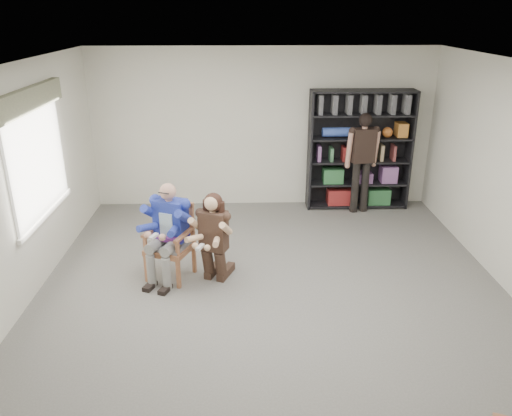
{
  "coord_description": "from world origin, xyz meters",
  "views": [
    {
      "loc": [
        -0.37,
        -5.18,
        3.36
      ],
      "look_at": [
        -0.2,
        0.6,
        1.05
      ],
      "focal_mm": 35.0,
      "sensor_mm": 36.0,
      "label": 1
    }
  ],
  "objects_px": {
    "kneeling_woman": "(213,239)",
    "standing_man": "(362,164)",
    "armchair": "(169,242)",
    "seated_man": "(169,232)",
    "bookshelf": "(359,150)"
  },
  "relations": [
    {
      "from": "kneeling_woman",
      "to": "standing_man",
      "type": "relative_size",
      "value": 0.69
    },
    {
      "from": "armchair",
      "to": "seated_man",
      "type": "height_order",
      "value": "seated_man"
    },
    {
      "from": "seated_man",
      "to": "bookshelf",
      "type": "height_order",
      "value": "bookshelf"
    },
    {
      "from": "standing_man",
      "to": "kneeling_woman",
      "type": "bearing_deg",
      "value": -145.19
    },
    {
      "from": "bookshelf",
      "to": "kneeling_woman",
      "type": "bearing_deg",
      "value": -132.95
    },
    {
      "from": "armchair",
      "to": "standing_man",
      "type": "distance_m",
      "value": 3.81
    },
    {
      "from": "seated_man",
      "to": "kneeling_woman",
      "type": "relative_size",
      "value": 1.09
    },
    {
      "from": "armchair",
      "to": "seated_man",
      "type": "xyz_separation_m",
      "value": [
        0.0,
        0.0,
        0.15
      ]
    },
    {
      "from": "kneeling_woman",
      "to": "bookshelf",
      "type": "relative_size",
      "value": 0.58
    },
    {
      "from": "armchair",
      "to": "kneeling_woman",
      "type": "height_order",
      "value": "kneeling_woman"
    },
    {
      "from": "seated_man",
      "to": "standing_man",
      "type": "height_order",
      "value": "standing_man"
    },
    {
      "from": "armchair",
      "to": "seated_man",
      "type": "relative_size",
      "value": 0.77
    },
    {
      "from": "armchair",
      "to": "bookshelf",
      "type": "height_order",
      "value": "bookshelf"
    },
    {
      "from": "armchair",
      "to": "bookshelf",
      "type": "xyz_separation_m",
      "value": [
        3.04,
        2.52,
        0.54
      ]
    },
    {
      "from": "kneeling_woman",
      "to": "bookshelf",
      "type": "height_order",
      "value": "bookshelf"
    }
  ]
}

